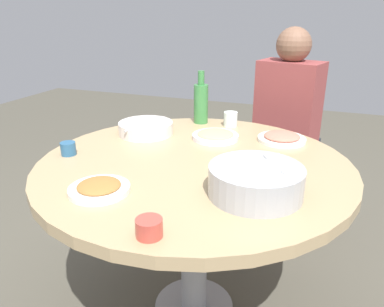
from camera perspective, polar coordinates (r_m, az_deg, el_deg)
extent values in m
cylinder|color=#99999E|center=(1.85, 0.29, -22.37)|extent=(0.36, 0.36, 0.03)
cylinder|color=#99999E|center=(1.63, 0.31, -13.44)|extent=(0.11, 0.11, 0.67)
cylinder|color=tan|center=(1.46, 0.34, -1.89)|extent=(1.22, 1.22, 0.04)
cylinder|color=#B2B5BA|center=(1.19, 9.72, -4.18)|extent=(0.30, 0.30, 0.10)
ellipsoid|color=white|center=(1.19, 9.73, -3.97)|extent=(0.25, 0.25, 0.11)
cube|color=white|center=(1.20, 13.49, -1.48)|extent=(0.16, 0.13, 0.01)
cylinder|color=white|center=(1.77, -7.07, 3.87)|extent=(0.25, 0.25, 0.06)
cylinder|color=black|center=(1.77, -7.07, 3.72)|extent=(0.22, 0.22, 0.04)
cylinder|color=silver|center=(1.76, -7.10, 4.49)|extent=(0.27, 0.08, 0.01)
cylinder|color=white|center=(1.24, -13.99, -5.36)|extent=(0.20, 0.20, 0.02)
ellipsoid|color=#AE7237|center=(1.23, -14.05, -4.79)|extent=(0.14, 0.14, 0.03)
cylinder|color=white|center=(1.71, 13.55, 2.15)|extent=(0.21, 0.21, 0.02)
ellipsoid|color=#DF7A64|center=(1.71, 13.60, 2.62)|extent=(0.16, 0.16, 0.03)
cylinder|color=white|center=(1.70, 3.45, 2.60)|extent=(0.21, 0.21, 0.02)
ellipsoid|color=#DBAE7B|center=(1.69, 3.46, 3.01)|extent=(0.17, 0.17, 0.03)
cylinder|color=#3D8743|center=(1.92, 1.38, 7.59)|extent=(0.07, 0.07, 0.20)
cylinder|color=#3D8743|center=(1.89, 1.41, 11.51)|extent=(0.03, 0.03, 0.07)
cylinder|color=#2C608A|center=(1.58, -18.41, 0.72)|extent=(0.06, 0.06, 0.05)
cylinder|color=white|center=(1.88, 5.92, 5.25)|extent=(0.07, 0.07, 0.07)
cylinder|color=#CA4B3E|center=(0.99, -6.57, -11.22)|extent=(0.07, 0.07, 0.05)
cylinder|color=brown|center=(2.40, 13.28, -5.77)|extent=(0.38, 0.38, 0.45)
cube|color=#2D333D|center=(2.29, 13.86, 0.55)|extent=(0.41, 0.40, 0.12)
cube|color=#964040|center=(2.21, 14.52, 7.61)|extent=(0.28, 0.38, 0.46)
sphere|color=brown|center=(2.16, 15.32, 15.75)|extent=(0.19, 0.19, 0.19)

